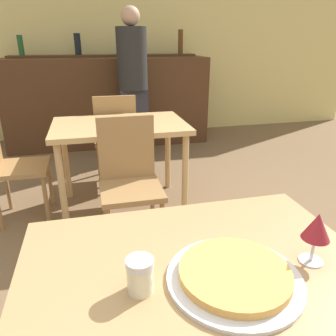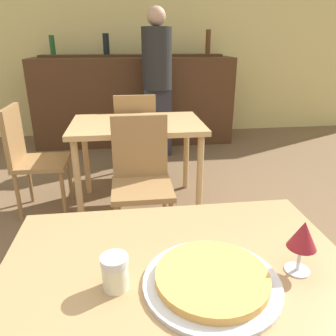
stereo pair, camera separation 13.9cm
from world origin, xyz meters
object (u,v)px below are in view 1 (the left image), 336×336
(chair_far_side_left, at_px, (8,159))
(person_standing, at_px, (133,80))
(cheese_shaker, at_px, (140,275))
(chair_far_side_back, at_px, (115,134))
(wine_glass, at_px, (317,228))
(pizza_tray, at_px, (234,275))
(chair_far_side_front, at_px, (129,175))

(chair_far_side_left, bearing_deg, person_standing, -41.05)
(cheese_shaker, distance_m, person_standing, 3.22)
(cheese_shaker, bearing_deg, person_standing, 82.37)
(chair_far_side_back, xyz_separation_m, chair_far_side_left, (-0.85, -0.52, 0.00))
(person_standing, bearing_deg, cheese_shaker, -97.63)
(chair_far_side_back, relative_size, wine_glass, 5.54)
(pizza_tray, distance_m, person_standing, 3.22)
(cheese_shaker, bearing_deg, wine_glass, 0.23)
(chair_far_side_front, xyz_separation_m, cheese_shaker, (-0.13, -1.35, 0.28))
(cheese_shaker, height_order, wine_glass, wine_glass)
(cheese_shaker, height_order, person_standing, person_standing)
(chair_far_side_left, xyz_separation_m, pizza_tray, (0.97, -1.89, 0.25))
(chair_far_side_back, height_order, wine_glass, wine_glass)
(pizza_tray, height_order, wine_glass, wine_glass)
(cheese_shaker, bearing_deg, chair_far_side_left, 111.06)
(pizza_tray, bearing_deg, cheese_shaker, 175.24)
(pizza_tray, relative_size, cheese_shaker, 3.81)
(pizza_tray, bearing_deg, chair_far_side_back, 92.89)
(chair_far_side_left, distance_m, pizza_tray, 2.14)
(person_standing, bearing_deg, chair_far_side_front, -99.11)
(pizza_tray, bearing_deg, chair_far_side_left, 117.25)
(chair_far_side_front, distance_m, wine_glass, 1.44)
(chair_far_side_front, bearing_deg, person_standing, 80.89)
(chair_far_side_left, xyz_separation_m, cheese_shaker, (0.72, -1.87, 0.28))
(pizza_tray, bearing_deg, person_standing, 86.92)
(chair_far_side_left, height_order, person_standing, person_standing)
(cheese_shaker, relative_size, wine_glass, 0.61)
(chair_far_side_left, distance_m, wine_glass, 2.26)
(chair_far_side_back, xyz_separation_m, person_standing, (0.29, 0.80, 0.41))
(chair_far_side_back, distance_m, chair_far_side_left, 1.00)
(chair_far_side_back, xyz_separation_m, pizza_tray, (0.12, -2.41, 0.25))
(chair_far_side_front, relative_size, chair_far_side_back, 1.00)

